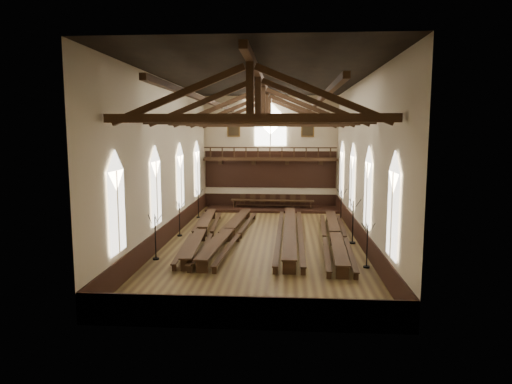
{
  "coord_description": "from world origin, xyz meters",
  "views": [
    {
      "loc": [
        1.44,
        -28.09,
        6.9
      ],
      "look_at": [
        -0.53,
        1.5,
        2.92
      ],
      "focal_mm": 32.0,
      "sensor_mm": 36.0,
      "label": 1
    }
  ],
  "objects_px": {
    "refectory_row_b": "(229,231)",
    "high_table": "(272,201)",
    "refectory_row_a": "(201,231)",
    "dais": "(272,209)",
    "refectory_row_d": "(335,235)",
    "candelabrum_left_near": "(156,246)",
    "candelabrum_left_mid": "(180,225)",
    "candelabrum_left_far": "(198,209)",
    "candelabrum_right_near": "(367,254)",
    "refectory_row_c": "(290,231)",
    "candelabrum_right_mid": "(353,230)",
    "candelabrum_right_far": "(341,213)"
  },
  "relations": [
    {
      "from": "high_table",
      "to": "candelabrum_left_far",
      "type": "distance_m",
      "value": 7.02
    },
    {
      "from": "refectory_row_a",
      "to": "candelabrum_left_far",
      "type": "distance_m",
      "value": 7.32
    },
    {
      "from": "refectory_row_c",
      "to": "candelabrum_right_near",
      "type": "bearing_deg",
      "value": -56.39
    },
    {
      "from": "refectory_row_c",
      "to": "refectory_row_d",
      "type": "distance_m",
      "value": 2.9
    },
    {
      "from": "refectory_row_c",
      "to": "candelabrum_left_near",
      "type": "bearing_deg",
      "value": -145.23
    },
    {
      "from": "candelabrum_left_near",
      "to": "candelabrum_right_near",
      "type": "relative_size",
      "value": 1.07
    },
    {
      "from": "candelabrum_left_near",
      "to": "candelabrum_right_far",
      "type": "relative_size",
      "value": 0.94
    },
    {
      "from": "dais",
      "to": "candelabrum_left_far",
      "type": "xyz_separation_m",
      "value": [
        -5.79,
        -3.96,
        0.6
      ]
    },
    {
      "from": "refectory_row_a",
      "to": "candelabrum_right_mid",
      "type": "bearing_deg",
      "value": -3.54
    },
    {
      "from": "refectory_row_c",
      "to": "candelabrum_left_mid",
      "type": "relative_size",
      "value": 6.37
    },
    {
      "from": "refectory_row_a",
      "to": "candelabrum_right_near",
      "type": "distance_m",
      "value": 11.06
    },
    {
      "from": "candelabrum_right_near",
      "to": "candelabrum_right_mid",
      "type": "distance_m",
      "value": 5.03
    },
    {
      "from": "high_table",
      "to": "refectory_row_d",
      "type": "bearing_deg",
      "value": -70.14
    },
    {
      "from": "refectory_row_b",
      "to": "dais",
      "type": "xyz_separation_m",
      "value": [
        2.38,
        11.25,
        -0.45
      ]
    },
    {
      "from": "refectory_row_a",
      "to": "dais",
      "type": "distance_m",
      "value": 11.89
    },
    {
      "from": "dais",
      "to": "refectory_row_a",
      "type": "bearing_deg",
      "value": -110.78
    },
    {
      "from": "candelabrum_left_mid",
      "to": "candelabrum_right_near",
      "type": "distance_m",
      "value": 12.76
    },
    {
      "from": "refectory_row_d",
      "to": "high_table",
      "type": "height_order",
      "value": "high_table"
    },
    {
      "from": "refectory_row_d",
      "to": "candelabrum_left_mid",
      "type": "height_order",
      "value": "candelabrum_left_mid"
    },
    {
      "from": "refectory_row_d",
      "to": "refectory_row_a",
      "type": "bearing_deg",
      "value": 175.57
    },
    {
      "from": "refectory_row_b",
      "to": "high_table",
      "type": "xyz_separation_m",
      "value": [
        2.38,
        11.25,
        0.23
      ]
    },
    {
      "from": "high_table",
      "to": "candelabrum_right_near",
      "type": "relative_size",
      "value": 3.12
    },
    {
      "from": "refectory_row_c",
      "to": "candelabrum_right_mid",
      "type": "xyz_separation_m",
      "value": [
        3.84,
        -0.75,
        0.26
      ]
    },
    {
      "from": "high_table",
      "to": "candelabrum_left_near",
      "type": "xyz_separation_m",
      "value": [
        -5.79,
        -15.98,
        -0.03
      ]
    },
    {
      "from": "candelabrum_left_far",
      "to": "high_table",
      "type": "bearing_deg",
      "value": 34.36
    },
    {
      "from": "refectory_row_a",
      "to": "high_table",
      "type": "relative_size",
      "value": 1.95
    },
    {
      "from": "candelabrum_left_near",
      "to": "candelabrum_left_mid",
      "type": "xyz_separation_m",
      "value": [
        0.0,
        5.55,
        -0.04
      ]
    },
    {
      "from": "refectory_row_c",
      "to": "high_table",
      "type": "height_order",
      "value": "high_table"
    },
    {
      "from": "refectory_row_b",
      "to": "candelabrum_right_mid",
      "type": "bearing_deg",
      "value": -3.28
    },
    {
      "from": "refectory_row_c",
      "to": "candelabrum_right_mid",
      "type": "bearing_deg",
      "value": -11.08
    },
    {
      "from": "candelabrum_left_mid",
      "to": "candelabrum_left_far",
      "type": "bearing_deg",
      "value": 90.0
    },
    {
      "from": "refectory_row_d",
      "to": "candelabrum_right_near",
      "type": "bearing_deg",
      "value": -77.97
    },
    {
      "from": "candelabrum_right_far",
      "to": "refectory_row_d",
      "type": "bearing_deg",
      "value": -99.74
    },
    {
      "from": "refectory_row_a",
      "to": "refectory_row_c",
      "type": "xyz_separation_m",
      "value": [
        5.68,
        0.16,
        0.06
      ]
    },
    {
      "from": "refectory_row_c",
      "to": "candelabrum_right_mid",
      "type": "distance_m",
      "value": 3.93
    },
    {
      "from": "candelabrum_left_far",
      "to": "candelabrum_right_mid",
      "type": "xyz_separation_m",
      "value": [
        11.1,
        -7.73,
        0.15
      ]
    },
    {
      "from": "refectory_row_a",
      "to": "candelabrum_left_near",
      "type": "relative_size",
      "value": 5.71
    },
    {
      "from": "candelabrum_left_mid",
      "to": "refectory_row_c",
      "type": "bearing_deg",
      "value": -4.07
    },
    {
      "from": "candelabrum_right_near",
      "to": "candelabrum_left_near",
      "type": "bearing_deg",
      "value": 176.16
    },
    {
      "from": "refectory_row_a",
      "to": "dais",
      "type": "bearing_deg",
      "value": 69.22
    },
    {
      "from": "refectory_row_d",
      "to": "dais",
      "type": "bearing_deg",
      "value": 109.86
    },
    {
      "from": "refectory_row_b",
      "to": "candelabrum_left_far",
      "type": "bearing_deg",
      "value": 115.07
    },
    {
      "from": "dais",
      "to": "candelabrum_left_mid",
      "type": "relative_size",
      "value": 4.83
    },
    {
      "from": "candelabrum_left_mid",
      "to": "candelabrum_right_far",
      "type": "xyz_separation_m",
      "value": [
        11.1,
        4.83,
        0.09
      ]
    },
    {
      "from": "candelabrum_left_near",
      "to": "refectory_row_d",
      "type": "bearing_deg",
      "value": 22.78
    },
    {
      "from": "candelabrum_right_mid",
      "to": "refectory_row_d",
      "type": "bearing_deg",
      "value": -176.35
    },
    {
      "from": "refectory_row_a",
      "to": "candelabrum_left_mid",
      "type": "relative_size",
      "value": 6.05
    },
    {
      "from": "candelabrum_right_mid",
      "to": "candelabrum_left_far",
      "type": "bearing_deg",
      "value": 145.14
    },
    {
      "from": "candelabrum_right_mid",
      "to": "refectory_row_b",
      "type": "bearing_deg",
      "value": 176.72
    },
    {
      "from": "refectory_row_d",
      "to": "candelabrum_left_near",
      "type": "relative_size",
      "value": 5.81
    }
  ]
}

